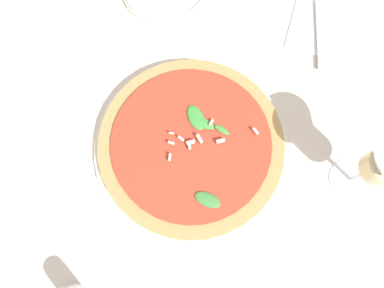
% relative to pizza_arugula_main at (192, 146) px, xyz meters
% --- Properties ---
extents(ground_plane, '(6.00, 6.00, 0.00)m').
position_rel_pizza_arugula_main_xyz_m(ground_plane, '(-0.03, 0.00, -0.02)').
color(ground_plane, beige).
extents(pizza_arugula_main, '(0.32, 0.32, 0.05)m').
position_rel_pizza_arugula_main_xyz_m(pizza_arugula_main, '(0.00, 0.00, 0.00)').
color(pizza_arugula_main, silver).
rests_on(pizza_arugula_main, ground_plane).
extents(napkin, '(0.16, 0.12, 0.01)m').
position_rel_pizza_arugula_main_xyz_m(napkin, '(0.32, -0.11, -0.01)').
color(napkin, silver).
rests_on(napkin, ground_plane).
extents(fork, '(0.22, 0.10, 0.00)m').
position_rel_pizza_arugula_main_xyz_m(fork, '(0.33, -0.10, -0.01)').
color(fork, silver).
rests_on(fork, ground_plane).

